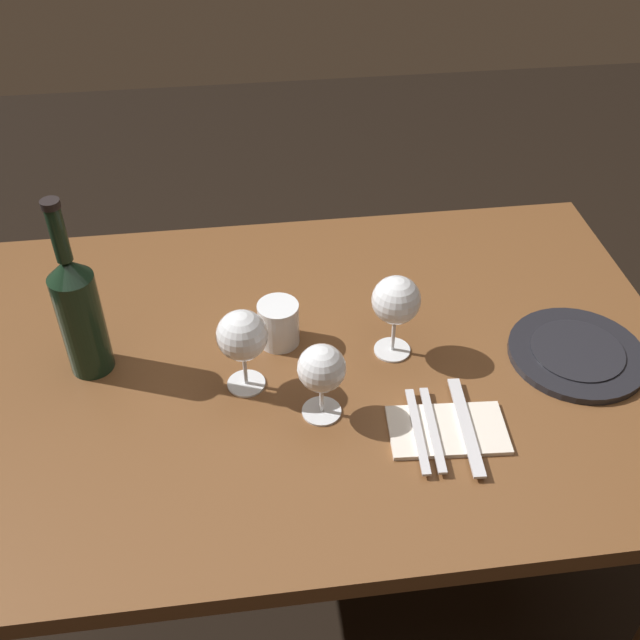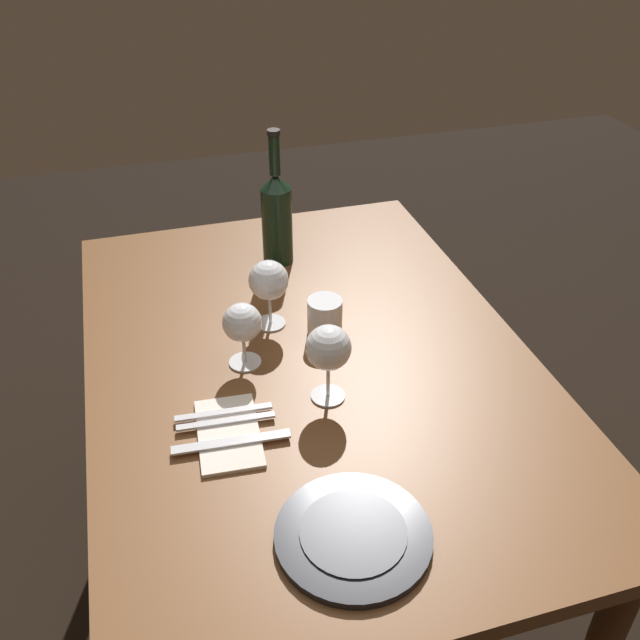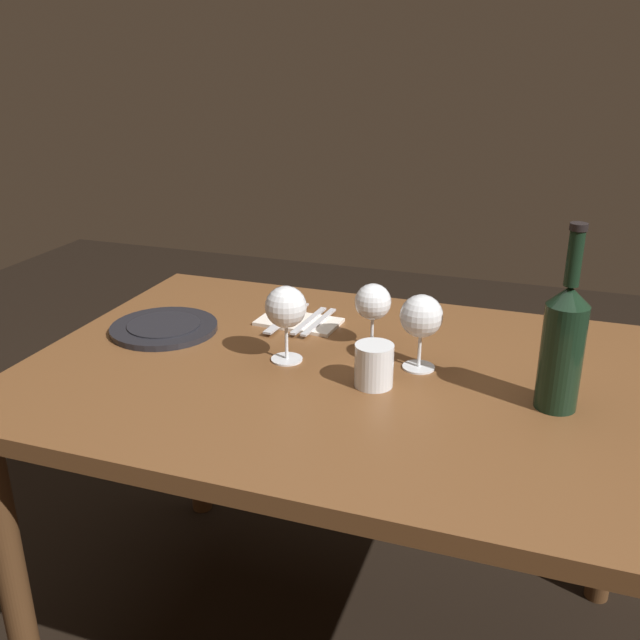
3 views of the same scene
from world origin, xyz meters
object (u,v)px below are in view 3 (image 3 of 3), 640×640
at_px(folded_napkin, 299,322).
at_px(fork_inner, 309,321).
at_px(wine_glass_left, 286,308).
at_px(table_knife, 287,318).
at_px(wine_glass_right, 373,304).
at_px(dinner_plate, 164,328).
at_px(wine_bottle, 563,343).
at_px(fork_outer, 319,322).
at_px(wine_glass_centre, 421,318).
at_px(water_tumbler, 374,367).

height_order(folded_napkin, fork_inner, fork_inner).
distance_m(wine_glass_left, table_knife, 0.24).
height_order(wine_glass_right, dinner_plate, wine_glass_right).
bearing_deg(folded_napkin, table_knife, 0.00).
bearing_deg(wine_bottle, fork_outer, -23.40).
relative_size(wine_glass_centre, water_tumbler, 1.85).
distance_m(wine_glass_centre, wine_bottle, 0.28).
distance_m(wine_glass_right, dinner_plate, 0.49).
distance_m(fork_inner, fork_outer, 0.02).
relative_size(water_tumbler, fork_outer, 0.47).
bearing_deg(water_tumbler, fork_inner, -48.46).
height_order(wine_glass_right, wine_bottle, wine_bottle).
height_order(wine_glass_centre, folded_napkin, wine_glass_centre).
height_order(dinner_plate, fork_inner, dinner_plate).
xyz_separation_m(folded_napkin, fork_inner, (-0.02, 0.00, 0.01)).
distance_m(water_tumbler, dinner_plate, 0.54).
bearing_deg(table_knife, folded_napkin, -180.00).
relative_size(wine_bottle, water_tumbler, 4.03).
height_order(dinner_plate, folded_napkin, dinner_plate).
distance_m(wine_glass_left, dinner_plate, 0.35).
bearing_deg(dinner_plate, wine_bottle, 174.23).
relative_size(wine_glass_right, water_tumbler, 1.67).
xyz_separation_m(wine_glass_centre, dinner_plate, (0.59, -0.01, -0.10)).
height_order(wine_glass_centre, water_tumbler, wine_glass_centre).
bearing_deg(table_knife, fork_inner, -180.00).
distance_m(dinner_plate, table_knife, 0.29).
bearing_deg(wine_glass_right, wine_glass_left, 41.94).
bearing_deg(wine_glass_left, fork_outer, -90.06).
height_order(water_tumbler, fork_inner, water_tumbler).
height_order(water_tumbler, folded_napkin, water_tumbler).
xyz_separation_m(wine_bottle, folded_napkin, (0.58, -0.23, -0.12)).
bearing_deg(wine_glass_right, table_knife, -16.91).
height_order(wine_glass_right, folded_napkin, wine_glass_right).
height_order(wine_glass_left, wine_glass_right, wine_glass_left).
bearing_deg(water_tumbler, wine_glass_centre, -122.34).
bearing_deg(dinner_plate, water_tumbler, 168.15).
bearing_deg(wine_glass_left, table_knife, -68.33).
bearing_deg(wine_glass_centre, wine_bottle, 163.06).
bearing_deg(wine_glass_centre, dinner_plate, -0.54).
height_order(wine_bottle, table_knife, wine_bottle).
bearing_deg(dinner_plate, fork_inner, -154.41).
xyz_separation_m(water_tumbler, fork_inner, (0.23, -0.25, -0.03)).
bearing_deg(water_tumbler, wine_glass_right, -73.74).
xyz_separation_m(water_tumbler, dinner_plate, (0.53, -0.11, -0.03)).
relative_size(water_tumbler, table_knife, 0.40).
height_order(wine_bottle, water_tumbler, wine_bottle).
xyz_separation_m(wine_glass_right, fork_outer, (0.15, -0.07, -0.09)).
height_order(folded_napkin, table_knife, table_knife).
bearing_deg(folded_napkin, wine_glass_right, 160.69).
distance_m(wine_bottle, fork_inner, 0.62).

